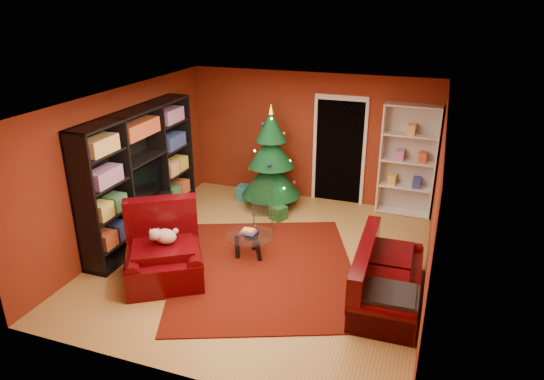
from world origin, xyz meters
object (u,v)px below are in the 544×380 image
(white_bookshelf, at_px, (408,161))
(sofa, at_px, (389,273))
(dog, at_px, (165,236))
(armchair, at_px, (163,252))
(rug, at_px, (263,269))
(gift_box_green, at_px, (278,213))
(coffee_table, at_px, (250,245))
(media_unit, at_px, (141,175))
(gift_box_teal, at_px, (245,192))
(acrylic_chair, at_px, (263,211))
(christmas_tree, at_px, (271,158))

(white_bookshelf, distance_m, sofa, 3.10)
(dog, bearing_deg, sofa, -22.30)
(armchair, bearing_deg, rug, -1.63)
(gift_box_green, xyz_separation_m, coffee_table, (0.03, -1.50, 0.07))
(rug, xyz_separation_m, coffee_table, (-0.34, 0.31, 0.19))
(white_bookshelf, relative_size, armchair, 1.85)
(media_unit, xyz_separation_m, dog, (1.11, -1.12, -0.43))
(coffee_table, bearing_deg, gift_box_green, 91.02)
(gift_box_teal, height_order, acrylic_chair, acrylic_chair)
(gift_box_green, distance_m, sofa, 3.01)
(gift_box_teal, height_order, armchair, armchair)
(christmas_tree, xyz_separation_m, acrylic_chair, (0.24, -1.10, -0.62))
(coffee_table, distance_m, acrylic_chair, 0.97)
(rug, bearing_deg, christmas_tree, 106.72)
(sofa, bearing_deg, acrylic_chair, 58.48)
(armchair, xyz_separation_m, coffee_table, (0.95, 1.06, -0.26))
(acrylic_chair, bearing_deg, armchair, -136.24)
(christmas_tree, height_order, sofa, christmas_tree)
(coffee_table, bearing_deg, dog, -133.32)
(rug, height_order, gift_box_green, gift_box_green)
(gift_box_teal, xyz_separation_m, acrylic_chair, (0.87, -1.25, 0.25))
(rug, relative_size, coffee_table, 4.17)
(armchair, relative_size, dog, 2.98)
(rug, relative_size, media_unit, 1.10)
(gift_box_green, height_order, dog, dog)
(gift_box_teal, xyz_separation_m, white_bookshelf, (3.18, 0.38, 0.92))
(gift_box_teal, xyz_separation_m, coffee_table, (1.00, -2.20, 0.06))
(gift_box_teal, distance_m, gift_box_green, 1.20)
(acrylic_chair, bearing_deg, sofa, -54.40)
(rug, xyz_separation_m, acrylic_chair, (-0.47, 1.25, 0.39))
(armchair, bearing_deg, dog, 45.00)
(christmas_tree, height_order, gift_box_green, christmas_tree)
(dog, bearing_deg, media_unit, 102.87)
(rug, distance_m, gift_box_green, 1.85)
(media_unit, bearing_deg, rug, -10.54)
(gift_box_teal, bearing_deg, gift_box_green, -35.53)
(sofa, bearing_deg, rug, 84.54)
(acrylic_chair, bearing_deg, coffee_table, -106.17)
(gift_box_teal, xyz_separation_m, sofa, (3.25, -2.65, 0.27))
(dog, distance_m, acrylic_chair, 2.12)
(gift_box_teal, relative_size, coffee_table, 0.38)
(sofa, xyz_separation_m, acrylic_chair, (-2.38, 1.40, -0.01))
(media_unit, relative_size, gift_box_teal, 9.97)
(rug, height_order, media_unit, media_unit)
(gift_box_teal, height_order, gift_box_green, gift_box_teal)
(armchair, bearing_deg, christmas_tree, 47.44)
(gift_box_green, height_order, coffee_table, coffee_table)
(rug, xyz_separation_m, christmas_tree, (-0.71, 2.35, 1.01))
(gift_box_green, xyz_separation_m, acrylic_chair, (-0.10, -0.56, 0.27))
(armchair, bearing_deg, white_bookshelf, 17.40)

